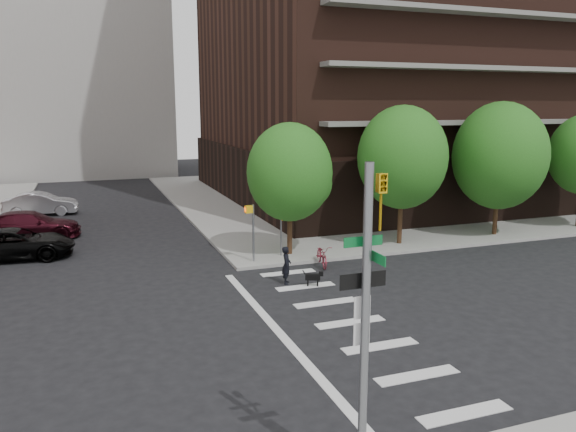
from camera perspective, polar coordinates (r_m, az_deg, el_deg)
name	(u,v)px	position (r m, az deg, el deg)	size (l,w,h in m)	color
ground	(264,335)	(18.02, -2.44, -11.97)	(120.00, 120.00, 0.00)	black
sidewalk_ne	(414,192)	(47.38, 12.70, 2.36)	(39.00, 33.00, 0.15)	gray
crosswalk	(328,325)	(18.76, 4.12, -11.03)	(3.85, 13.00, 0.01)	silver
tree_a	(290,172)	(26.10, 0.17, 4.47)	(4.00, 4.00, 5.90)	#301E11
tree_b	(402,157)	(28.68, 11.55, 5.85)	(4.50, 4.50, 6.65)	#301E11
tree_c	(500,156)	(32.23, 20.72, 5.74)	(5.00, 5.00, 6.80)	#301E11
traffic_signal	(366,354)	(10.43, 7.89, -13.75)	(0.90, 0.75, 6.00)	slate
pedestrian_signal	(259,223)	(25.37, -2.94, -0.75)	(2.18, 0.67, 2.60)	slate
parked_car_black	(16,244)	(29.19, -25.94, -2.57)	(5.20, 2.40, 1.45)	black
parked_car_maroon	(30,225)	(33.31, -24.73, -0.84)	(5.16, 2.10, 1.50)	#390D17
parked_car_silver	(41,204)	(40.30, -23.81, 1.15)	(4.56, 1.59, 1.50)	#B9B9C0
scooter	(322,255)	(25.25, 3.49, -4.00)	(0.65, 1.86, 0.98)	maroon
dog_walker	(286,265)	(22.66, -0.16, -5.02)	(0.37, 0.56, 1.54)	black
dog	(314,277)	(22.46, 2.64, -6.20)	(0.72, 0.45, 0.61)	black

